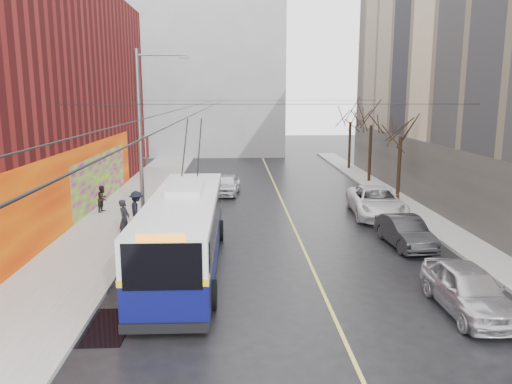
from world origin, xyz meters
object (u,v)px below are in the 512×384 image
parked_car_a (468,289)px  tree_mid (372,115)px  parked_car_b (405,232)px  parked_car_c (376,202)px  tree_near (401,124)px  tree_far (351,113)px  pedestrian_b (103,199)px  streetlight_pole (143,134)px  trolleybus (184,230)px  pedestrian_a (124,219)px  pedestrian_c (137,210)px  following_car (227,184)px

parked_car_a → tree_mid: bearing=82.1°
parked_car_b → parked_car_c: parked_car_c is taller
tree_near → tree_mid: size_ratio=0.96×
parked_car_a → parked_car_c: parked_car_c is taller
tree_far → pedestrian_b: (-18.16, -16.88, -4.22)m
streetlight_pole → pedestrian_b: (-3.02, 3.12, -3.93)m
pedestrian_b → tree_mid: bearing=-48.7°
tree_mid → trolleybus: bearing=-123.0°
parked_car_c → pedestrian_a: bearing=-156.3°
tree_near → pedestrian_c: size_ratio=3.34×
streetlight_pole → pedestrian_c: bearing=-119.0°
streetlight_pole → pedestrian_a: streetlight_pole is taller
streetlight_pole → tree_far: (15.14, 20.00, 0.30)m
pedestrian_a → pedestrian_c: 1.89m
tree_far → parked_car_a: tree_far is taller
pedestrian_b → parked_car_a: bearing=-120.1°
parked_car_a → following_car: (-7.91, 19.55, -0.07)m
pedestrian_b → parked_car_c: bearing=-81.4°
trolleybus → following_car: (1.44, 15.12, -0.89)m
trolleybus → pedestrian_b: bearing=121.0°
parked_car_a → pedestrian_b: size_ratio=2.89×
tree_mid → parked_car_a: (-3.20, -23.73, -4.50)m
trolleybus → parked_car_b: 10.06m
parked_car_a → trolleybus: bearing=154.5°
parked_car_b → parked_car_c: 5.80m
pedestrian_b → parked_car_b: bearing=-101.5°
parked_car_c → trolleybus: bearing=-135.6°
streetlight_pole → parked_car_c: 13.38m
pedestrian_a → tree_near: bearing=-52.0°
parked_car_a → streetlight_pole: bearing=137.8°
trolleybus → pedestrian_b: size_ratio=7.80×
tree_near → tree_mid: bearing=90.0°
tree_mid → tree_far: bearing=90.0°
parked_car_c → pedestrian_a: (-13.17, -4.54, 0.27)m
tree_near → trolleybus: (-12.55, -12.31, -3.40)m
tree_far → pedestrian_b: 25.15m
tree_mid → parked_car_c: bearing=-103.0°
tree_mid → following_car: size_ratio=1.66×
parked_car_c → parked_car_a: bearing=-88.3°
trolleybus → following_car: trolleybus is taller
pedestrian_a → pedestrian_b: bearing=33.0°
tree_near → parked_car_c: tree_near is taller
pedestrian_b → pedestrian_c: 4.61m
parked_car_b → following_car: bearing=119.5°
pedestrian_a → pedestrian_b: (-2.45, 5.64, -0.17)m
streetlight_pole → following_car: streetlight_pole is taller
following_car → pedestrian_c: (-4.39, -9.47, 0.42)m
pedestrian_a → streetlight_pole: bearing=-3.2°
streetlight_pole → pedestrian_c: size_ratio=4.69×
pedestrian_c → tree_near: bearing=-83.9°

